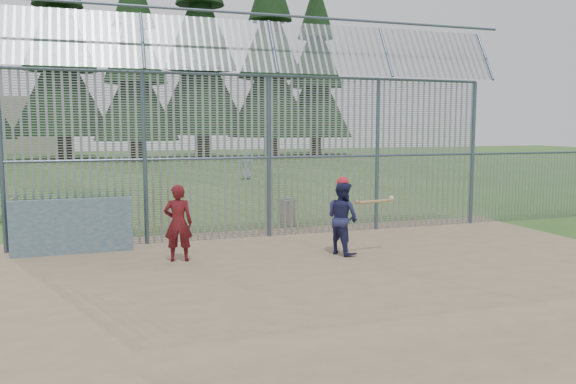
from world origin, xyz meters
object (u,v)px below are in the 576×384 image
object	(u,v)px
onlooker	(178,223)
trash_can	(286,212)
batter	(342,218)
dugout_wall	(72,227)

from	to	relation	value
onlooker	trash_can	size ratio (longest dim) A/B	1.93
batter	trash_can	world-z (taller)	batter
trash_can	dugout_wall	bearing A→B (deg)	-160.49
dugout_wall	batter	xyz separation A→B (m)	(5.52, -1.84, 0.19)
dugout_wall	trash_can	bearing A→B (deg)	19.51
dugout_wall	onlooker	world-z (taller)	onlooker
batter	trash_can	bearing A→B (deg)	-21.08
onlooker	batter	bearing A→B (deg)	-176.22
dugout_wall	batter	bearing A→B (deg)	-18.44
dugout_wall	trash_can	world-z (taller)	dugout_wall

